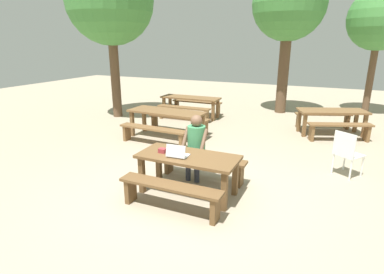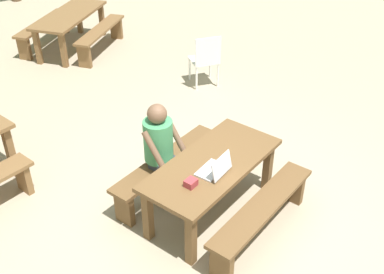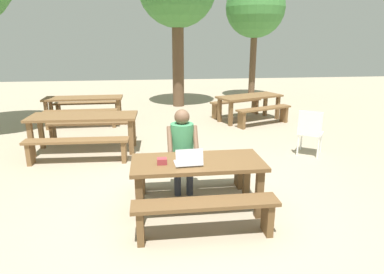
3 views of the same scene
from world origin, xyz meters
TOP-DOWN VIEW (x-y plane):
  - ground_plane at (0.00, 0.00)m, footprint 30.00×30.00m
  - picnic_table_front at (0.00, 0.00)m, footprint 1.71×0.78m
  - bench_near at (0.00, -0.66)m, footprint 1.69×0.30m
  - bench_far at (0.00, 0.66)m, footprint 1.69×0.30m
  - laptop at (-0.13, -0.13)m, footprint 0.36×0.28m
  - small_pouch at (-0.46, -0.06)m, footprint 0.12×0.10m
  - person_seated at (-0.14, 0.63)m, footprint 0.45×0.43m
  - plastic_chair at (2.49, 1.93)m, footprint 0.61×0.61m
  - picnic_table_rear at (2.16, 4.94)m, footprint 1.97×1.35m
  - bench_rear_south at (2.39, 4.36)m, footprint 1.64×0.89m
  - bench_rear_north at (1.93, 5.52)m, footprint 1.64×0.89m

SIDE VIEW (x-z plane):
  - ground_plane at x=0.00m, z-range 0.00..0.00m
  - bench_near at x=0.00m, z-range 0.11..0.57m
  - bench_far at x=0.00m, z-range 0.11..0.57m
  - bench_rear_south at x=2.39m, z-range 0.11..0.59m
  - bench_rear_north at x=1.93m, z-range 0.11..0.59m
  - plastic_chair at x=2.49m, z-range 0.03..0.94m
  - picnic_table_rear at x=2.16m, z-range 0.24..0.95m
  - picnic_table_front at x=0.00m, z-range 0.24..0.95m
  - small_pouch at x=-0.46m, z-range 0.71..0.78m
  - person_seated at x=-0.14m, z-range 0.12..1.37m
  - laptop at x=-0.13m, z-range 0.65..0.88m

